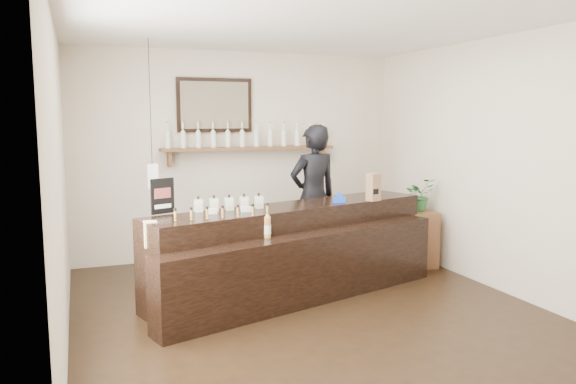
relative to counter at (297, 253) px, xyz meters
The scene contains 10 objects.
ground 0.74m from the counter, 98.91° to the right, with size 5.00×5.00×0.00m, color black.
room_shell 1.38m from the counter, 98.91° to the right, with size 5.00×5.00×5.00m.
back_wall_decor 2.24m from the counter, 97.54° to the left, with size 2.66×0.96×1.69m.
counter is the anchor object (origin of this frame).
promo_sign 1.57m from the counter, behind, with size 0.24×0.11×0.36m.
paper_bag 1.21m from the counter, ahead, with size 0.17×0.15×0.32m.
tape_dispenser 0.80m from the counter, 11.64° to the left, with size 0.15×0.10×0.12m.
side_cabinet 1.99m from the counter, 15.83° to the left, with size 0.42×0.54×0.72m.
potted_plant 2.04m from the counter, 15.83° to the left, with size 0.38×0.33×0.42m, color #296832.
shopkeeper 1.29m from the counter, 57.96° to the left, with size 0.75×0.50×2.07m, color black.
Camera 1 is at (-2.10, -4.98, 1.93)m, focal length 35.00 mm.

